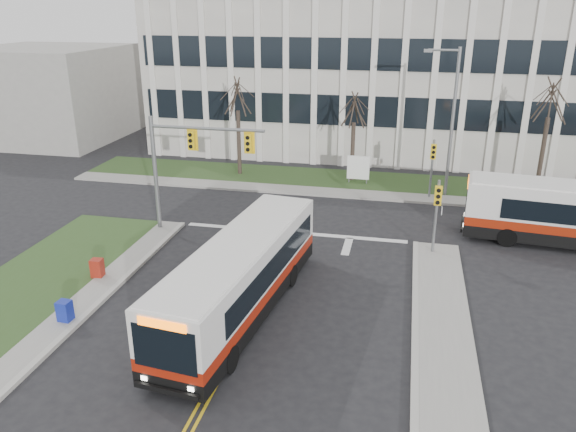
% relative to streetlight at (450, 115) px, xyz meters
% --- Properties ---
extents(ground, '(120.00, 120.00, 0.00)m').
position_rel_streetlight_xyz_m(ground, '(-8.03, -16.20, -5.19)').
color(ground, black).
rests_on(ground, ground).
extents(sidewalk_west, '(1.20, 26.00, 0.14)m').
position_rel_streetlight_xyz_m(sidewalk_west, '(-15.03, -21.20, -5.12)').
color(sidewalk_west, '#9E9B93').
rests_on(sidewalk_west, ground).
extents(sidewalk_east, '(2.00, 26.00, 0.14)m').
position_rel_streetlight_xyz_m(sidewalk_east, '(-0.53, -21.20, -5.12)').
color(sidewalk_east, '#9E9B93').
rests_on(sidewalk_east, ground).
extents(sidewalk_cross, '(44.00, 1.60, 0.14)m').
position_rel_streetlight_xyz_m(sidewalk_cross, '(-3.03, -1.00, -5.12)').
color(sidewalk_cross, '#9E9B93').
rests_on(sidewalk_cross, ground).
extents(building_lawn, '(44.00, 5.00, 0.12)m').
position_rel_streetlight_xyz_m(building_lawn, '(-3.03, 1.80, -5.13)').
color(building_lawn, '#2F4A1F').
rests_on(building_lawn, ground).
extents(office_building, '(40.00, 16.00, 12.00)m').
position_rel_streetlight_xyz_m(office_building, '(-3.03, 13.80, 0.81)').
color(office_building, beige).
rests_on(office_building, ground).
extents(building_annex, '(12.00, 12.00, 8.00)m').
position_rel_streetlight_xyz_m(building_annex, '(-34.03, 9.80, -1.19)').
color(building_annex, '#9E9B93').
rests_on(building_annex, ground).
extents(mast_arm_signal, '(6.11, 0.38, 6.20)m').
position_rel_streetlight_xyz_m(mast_arm_signal, '(-13.65, -9.04, -0.94)').
color(mast_arm_signal, slate).
rests_on(mast_arm_signal, ground).
extents(signal_pole_near, '(0.34, 0.39, 3.80)m').
position_rel_streetlight_xyz_m(signal_pole_near, '(-0.83, -9.30, -2.69)').
color(signal_pole_near, slate).
rests_on(signal_pole_near, ground).
extents(signal_pole_far, '(0.34, 0.39, 3.80)m').
position_rel_streetlight_xyz_m(signal_pole_far, '(-0.83, -0.80, -2.69)').
color(signal_pole_far, slate).
rests_on(signal_pole_far, ground).
extents(streetlight, '(2.15, 0.25, 9.20)m').
position_rel_streetlight_xyz_m(streetlight, '(0.00, 0.00, 0.00)').
color(streetlight, slate).
rests_on(streetlight, ground).
extents(directory_sign, '(1.50, 0.12, 2.00)m').
position_rel_streetlight_xyz_m(directory_sign, '(-5.53, 1.30, -4.02)').
color(directory_sign, slate).
rests_on(directory_sign, ground).
extents(tree_left, '(1.80, 1.80, 7.70)m').
position_rel_streetlight_xyz_m(tree_left, '(-14.03, 1.80, 0.32)').
color(tree_left, '#42352B').
rests_on(tree_left, ground).
extents(tree_mid, '(1.80, 1.80, 6.82)m').
position_rel_streetlight_xyz_m(tree_mid, '(-6.03, 2.00, -0.31)').
color(tree_mid, '#42352B').
rests_on(tree_mid, ground).
extents(tree_right, '(1.80, 1.80, 8.25)m').
position_rel_streetlight_xyz_m(tree_right, '(5.97, 1.80, 0.71)').
color(tree_right, '#42352B').
rests_on(tree_right, ground).
extents(bus_main, '(3.78, 11.63, 3.04)m').
position_rel_streetlight_xyz_m(bus_main, '(-8.41, -16.59, -3.67)').
color(bus_main, silver).
rests_on(bus_main, ground).
extents(newspaper_box_blue, '(0.53, 0.48, 0.95)m').
position_rel_streetlight_xyz_m(newspaper_box_blue, '(-14.83, -18.77, -4.72)').
color(newspaper_box_blue, navy).
rests_on(newspaper_box_blue, ground).
extents(newspaper_box_red, '(0.53, 0.49, 0.95)m').
position_rel_streetlight_xyz_m(newspaper_box_red, '(-15.56, -15.11, -4.72)').
color(newspaper_box_red, maroon).
rests_on(newspaper_box_red, ground).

